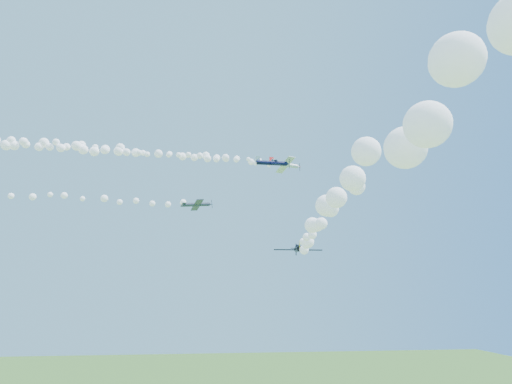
{
  "coord_description": "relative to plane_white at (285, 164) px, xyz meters",
  "views": [
    {
      "loc": [
        -7.08,
        -83.46,
        27.44
      ],
      "look_at": [
        1.98,
        -6.39,
        45.85
      ],
      "focal_mm": 30.0,
      "sensor_mm": 36.0,
      "label": 1
    }
  ],
  "objects": [
    {
      "name": "plane_white",
      "position": [
        0.0,
        0.0,
        0.0
      ],
      "size": [
        7.37,
        7.67,
        2.7
      ],
      "rotation": [
        -0.19,
        0.07,
        0.2
      ],
      "color": "white"
    },
    {
      "name": "smoke_trail_white",
      "position": [
        -43.65,
        -8.62,
        -0.29
      ],
      "size": [
        83.06,
        18.56,
        3.08
      ],
      "primitive_type": null,
      "color": "white"
    },
    {
      "name": "plane_navy",
      "position": [
        -3.22,
        -3.24,
        -0.8
      ],
      "size": [
        7.75,
        7.92,
        2.55
      ],
      "rotation": [
        0.29,
        -0.03,
        0.14
      ],
      "color": "black"
    },
    {
      "name": "smoke_trail_navy",
      "position": [
        -42.24,
        -8.75,
        -1.01
      ],
      "size": [
        73.49,
        12.81,
        3.02
      ],
      "primitive_type": null,
      "color": "white"
    },
    {
      "name": "plane_grey",
      "position": [
        -18.42,
        -9.09,
        -11.15
      ],
      "size": [
        6.06,
        6.4,
        1.72
      ],
      "rotation": [
        -0.14,
        -0.1,
        0.22
      ],
      "color": "#343C4C"
    },
    {
      "name": "plane_black",
      "position": [
        -4.17,
        -30.21,
        -21.31
      ],
      "size": [
        6.61,
        6.28,
        1.67
      ],
      "rotation": [
        0.01,
        -0.08,
        1.44
      ],
      "color": "black"
    },
    {
      "name": "smoke_trail_black",
      "position": [
        -9.09,
        -67.55,
        -21.58
      ],
      "size": [
        11.34,
        71.02,
        2.6
      ],
      "primitive_type": null,
      "color": "white"
    }
  ]
}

